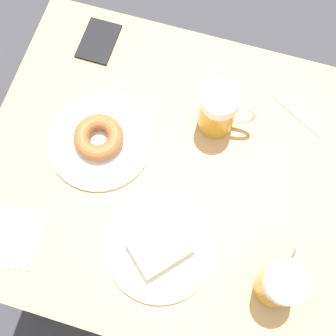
% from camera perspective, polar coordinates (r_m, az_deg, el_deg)
% --- Properties ---
extents(ground_plane, '(8.00, 8.00, 0.00)m').
position_cam_1_polar(ground_plane, '(1.84, -0.00, -7.97)').
color(ground_plane, '#333338').
extents(table, '(0.79, 0.89, 0.76)m').
position_cam_1_polar(table, '(1.18, -0.00, -1.48)').
color(table, tan).
rests_on(table, ground_plane).
extents(plate_with_cake, '(0.24, 0.24, 0.04)m').
position_cam_1_polar(plate_with_cake, '(1.05, -0.97, -9.70)').
color(plate_with_cake, white).
rests_on(plate_with_cake, table).
extents(plate_with_donut, '(0.25, 0.25, 0.05)m').
position_cam_1_polar(plate_with_donut, '(1.13, -8.38, 3.45)').
color(plate_with_donut, white).
rests_on(plate_with_donut, table).
extents(beer_mug_left, '(0.09, 0.14, 0.14)m').
position_cam_1_polar(beer_mug_left, '(1.10, 6.26, 6.98)').
color(beer_mug_left, '#C68C23').
rests_on(beer_mug_left, table).
extents(beer_mug_center, '(0.13, 0.09, 0.14)m').
position_cam_1_polar(beer_mug_center, '(1.01, 13.58, -13.51)').
color(beer_mug_center, '#C68C23').
rests_on(beer_mug_center, table).
extents(napkin_folded, '(0.15, 0.11, 0.00)m').
position_cam_1_polar(napkin_folded, '(1.12, -17.80, -8.10)').
color(napkin_folded, white).
rests_on(napkin_folded, table).
extents(fork, '(0.09, 0.15, 0.00)m').
position_cam_1_polar(fork, '(1.20, 15.53, 6.18)').
color(fork, silver).
rests_on(fork, table).
extents(passport_near_edge, '(0.13, 0.09, 0.01)m').
position_cam_1_polar(passport_near_edge, '(1.28, -8.46, 15.06)').
color(passport_near_edge, black).
rests_on(passport_near_edge, table).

